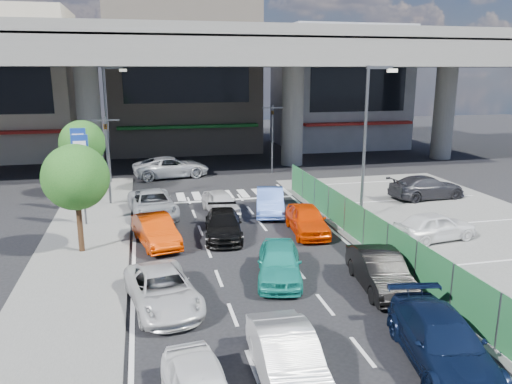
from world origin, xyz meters
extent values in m
plane|color=black|center=(0.00, 0.00, 0.00)|extent=(120.00, 120.00, 0.00)
cube|color=#595A57|center=(11.00, 2.00, 0.03)|extent=(12.00, 28.00, 0.06)
cube|color=#595A57|center=(-7.00, 4.00, 0.06)|extent=(4.00, 30.00, 0.12)
cylinder|color=slate|center=(-8.00, 22.00, 4.00)|extent=(1.80, 1.80, 8.00)
cylinder|color=slate|center=(8.00, 22.00, 4.00)|extent=(1.80, 1.80, 8.00)
cylinder|color=slate|center=(22.00, 22.00, 4.00)|extent=(1.80, 1.80, 8.00)
cube|color=slate|center=(0.00, 22.00, 9.00)|extent=(64.00, 14.00, 2.00)
cube|color=slate|center=(0.00, 15.20, 10.30)|extent=(64.00, 0.40, 0.90)
cube|color=slate|center=(0.00, 28.80, 10.30)|extent=(64.00, 0.40, 0.90)
cube|color=#A8A088|center=(-16.00, 32.00, 6.50)|extent=(12.00, 10.00, 13.00)
cube|color=gray|center=(0.00, 33.00, 7.50)|extent=(14.00, 10.00, 15.00)
cube|color=#11591D|center=(0.00, 27.90, 2.80)|extent=(12.60, 1.60, 0.25)
cube|color=black|center=(0.00, 27.98, 8.25)|extent=(11.20, 0.10, 6.75)
cube|color=gray|center=(16.00, 32.00, 6.00)|extent=(12.00, 10.00, 12.00)
cube|color=maroon|center=(16.00, 26.90, 2.80)|extent=(10.80, 1.60, 0.25)
cube|color=black|center=(16.00, 26.98, 6.60)|extent=(9.60, 0.10, 5.40)
cylinder|color=#595B60|center=(-6.20, 12.00, 2.60)|extent=(0.14, 0.14, 5.20)
cube|color=#595B60|center=(-6.20, 12.00, 5.00)|extent=(1.60, 0.08, 0.08)
imported|color=black|center=(-6.20, 12.00, 4.70)|extent=(0.26, 1.24, 0.50)
cylinder|color=#595B60|center=(5.50, 19.00, 2.60)|extent=(0.14, 0.14, 5.20)
cube|color=#595B60|center=(5.50, 19.00, 5.00)|extent=(1.60, 0.08, 0.08)
imported|color=black|center=(5.50, 19.00, 4.70)|extent=(0.26, 1.24, 0.50)
cylinder|color=#595B60|center=(7.00, 6.00, 4.00)|extent=(0.16, 0.16, 8.00)
cube|color=#595B60|center=(7.60, 6.00, 7.90)|extent=(1.40, 0.15, 0.15)
cube|color=silver|center=(8.30, 6.00, 7.75)|extent=(0.50, 0.22, 0.18)
cylinder|color=#595B60|center=(-6.50, 18.00, 4.00)|extent=(0.16, 0.16, 8.00)
cube|color=#595B60|center=(-5.90, 18.00, 7.90)|extent=(1.40, 0.15, 0.15)
cube|color=silver|center=(-5.20, 18.00, 7.75)|extent=(0.50, 0.22, 0.18)
cylinder|color=#595B60|center=(-7.20, 8.00, 1.10)|extent=(0.10, 0.10, 2.20)
cube|color=navy|center=(-7.20, 8.00, 3.20)|extent=(0.80, 0.12, 3.00)
cube|color=white|center=(-7.20, 7.93, 3.20)|extent=(0.60, 0.02, 2.40)
cylinder|color=#595B60|center=(-7.60, 11.00, 1.10)|extent=(0.10, 0.10, 2.20)
cube|color=navy|center=(-7.60, 11.00, 3.20)|extent=(0.80, 0.12, 3.00)
cube|color=white|center=(-7.60, 10.93, 3.20)|extent=(0.60, 0.02, 2.40)
cylinder|color=#382314|center=(-7.00, 4.00, 1.20)|extent=(0.24, 0.24, 2.40)
sphere|color=#154A15|center=(-7.00, 4.00, 3.40)|extent=(2.80, 2.80, 2.80)
cylinder|color=#382314|center=(-7.80, 14.50, 1.20)|extent=(0.24, 0.24, 2.40)
sphere|color=#154A15|center=(-7.80, 14.50, 3.40)|extent=(2.80, 2.80, 2.80)
imported|color=silver|center=(-0.90, -6.95, 0.69)|extent=(1.58, 4.23, 1.38)
imported|color=black|center=(3.41, -7.03, 0.69)|extent=(2.72, 5.02, 1.38)
imported|color=silver|center=(-3.78, -1.90, 0.62)|extent=(2.79, 4.74, 1.24)
imported|color=teal|center=(0.65, -0.58, 0.69)|extent=(2.58, 4.33, 1.38)
imported|color=black|center=(4.00, -2.22, 0.69)|extent=(1.98, 4.34, 1.38)
imported|color=#C52E00|center=(-3.81, 4.45, 0.67)|extent=(2.27, 4.27, 1.34)
imported|color=black|center=(-0.63, 4.78, 0.61)|extent=(2.25, 4.42, 1.23)
imported|color=#ED3900|center=(3.45, 4.45, 0.69)|extent=(1.99, 4.18, 1.38)
imported|color=#ABAEB3|center=(-3.82, 9.07, 0.69)|extent=(2.85, 5.20, 1.38)
imported|color=silver|center=(-0.12, 8.87, 0.62)|extent=(1.97, 3.83, 1.25)
imported|color=#557EE4|center=(2.55, 8.22, 0.69)|extent=(2.38, 4.41, 1.38)
imported|color=#B4B7BC|center=(-2.19, 19.14, 0.77)|extent=(5.83, 3.33, 1.53)
imported|color=white|center=(8.85, 2.01, 0.73)|extent=(4.14, 2.11, 1.35)
imported|color=#29292E|center=(12.73, 9.08, 0.76)|extent=(4.96, 2.35, 1.40)
cone|color=red|center=(6.52, 6.48, 0.39)|extent=(0.40, 0.40, 0.66)
camera|label=1|loc=(-4.18, -17.67, 7.81)|focal=35.00mm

